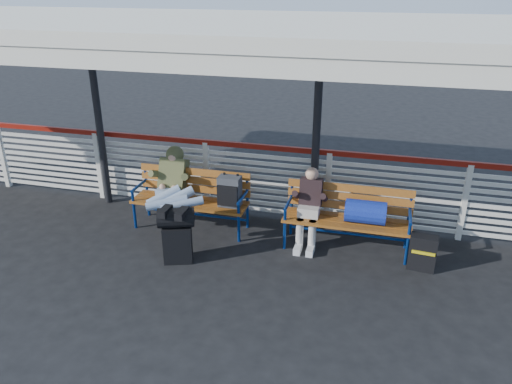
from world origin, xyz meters
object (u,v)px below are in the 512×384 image
(traveler_man, at_px, (173,193))
(suitcase_side, at_px, (423,252))
(bench_left, at_px, (204,193))
(luggage_stack, at_px, (177,233))
(bench_right, at_px, (356,212))
(companion_person, at_px, (309,207))

(traveler_man, bearing_deg, suitcase_side, -0.30)
(bench_left, xyz_separation_m, suitcase_side, (3.24, -0.36, -0.35))
(luggage_stack, height_order, bench_left, bench_left)
(bench_right, distance_m, companion_person, 0.67)
(luggage_stack, distance_m, bench_left, 1.04)
(suitcase_side, bearing_deg, bench_right, 167.44)
(luggage_stack, distance_m, traveler_man, 0.81)
(traveler_man, height_order, suitcase_side, traveler_man)
(luggage_stack, height_order, traveler_man, traveler_man)
(luggage_stack, distance_m, suitcase_side, 3.32)
(luggage_stack, relative_size, bench_right, 0.45)
(luggage_stack, relative_size, suitcase_side, 1.62)
(bench_right, bearing_deg, traveler_man, -173.80)
(luggage_stack, bearing_deg, companion_person, 11.11)
(bench_left, distance_m, suitcase_side, 3.28)
(traveler_man, relative_size, suitcase_side, 3.29)
(bench_left, distance_m, companion_person, 1.64)
(bench_left, relative_size, companion_person, 1.57)
(luggage_stack, bearing_deg, traveler_man, 97.49)
(suitcase_side, bearing_deg, traveler_man, -174.56)
(bench_left, relative_size, suitcase_side, 3.62)
(traveler_man, bearing_deg, bench_right, 6.20)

